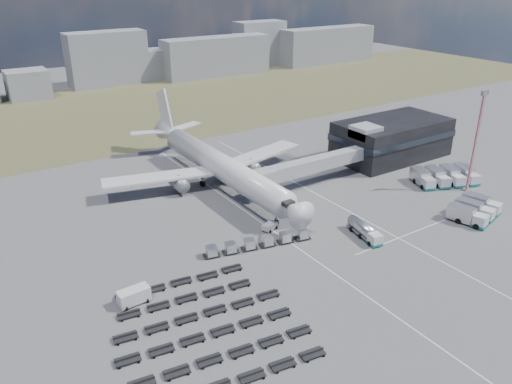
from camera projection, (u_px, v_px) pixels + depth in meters
ground at (305, 244)px, 91.39m from camera, size 420.00×420.00×0.00m
grass_strip at (110, 112)px, 175.33m from camera, size 420.00×90.00×0.01m
lane_markings at (334, 224)px, 98.57m from camera, size 47.12×110.00×0.01m
terminal at (391, 138)px, 131.44m from camera, size 30.40×16.40×11.00m
jet_bridge at (305, 167)px, 112.87m from camera, size 30.30×3.80×7.05m
airliner at (217, 164)px, 113.93m from camera, size 51.59×64.53×17.62m
skyline at (106, 66)px, 210.69m from camera, size 305.77×23.78×22.19m
fuel_tanker at (365, 231)px, 93.01m from camera, size 3.65×8.97×2.82m
pushback_tug at (270, 227)px, 95.91m from camera, size 3.42×2.62×1.39m
utility_van at (134, 296)px, 74.59m from camera, size 4.84×2.36×2.49m
catering_truck at (231, 176)px, 117.64m from camera, size 3.99×6.57×2.81m
service_trucks_near at (474, 210)px, 100.54m from camera, size 11.56×9.77×3.05m
service_trucks_far at (445, 176)px, 116.59m from camera, size 15.87×12.27×3.12m
uld_row at (258, 242)px, 89.59m from camera, size 20.26×6.13×1.85m
baggage_dollies at (204, 327)px, 69.53m from camera, size 28.15×27.68×0.79m
floodlight_mast at (476, 142)px, 108.79m from camera, size 2.12×1.77×22.86m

